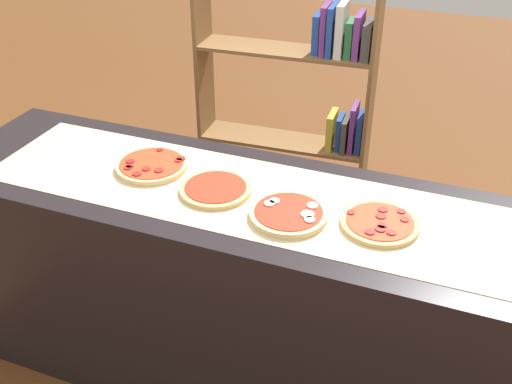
{
  "coord_description": "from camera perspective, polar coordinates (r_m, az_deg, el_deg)",
  "views": [
    {
      "loc": [
        0.65,
        -1.66,
        2.05
      ],
      "look_at": [
        0.0,
        0.0,
        0.93
      ],
      "focal_mm": 42.41,
      "sensor_mm": 36.0,
      "label": 1
    }
  ],
  "objects": [
    {
      "name": "counter",
      "position": [
        2.4,
        0.0,
        -9.67
      ],
      "size": [
        2.45,
        0.66,
        0.91
      ],
      "primitive_type": "cube",
      "color": "black",
      "rests_on": "ground_plane"
    },
    {
      "name": "pizza_pepperoni_0",
      "position": [
        2.32,
        -9.8,
        2.49
      ],
      "size": [
        0.27,
        0.27,
        0.03
      ],
      "color": "#E5C17F",
      "rests_on": "parchment_paper"
    },
    {
      "name": "bookshelf",
      "position": [
        3.23,
        4.74,
        7.88
      ],
      "size": [
        0.93,
        0.28,
        1.55
      ],
      "color": "brown",
      "rests_on": "ground_plane"
    },
    {
      "name": "parchment_paper",
      "position": [
        2.12,
        0.0,
        -0.43
      ],
      "size": [
        2.01,
        0.49,
        0.0
      ],
      "primitive_type": "cube",
      "color": "beige",
      "rests_on": "counter"
    },
    {
      "name": "pizza_mozzarella_2",
      "position": [
        2.01,
        3.1,
        -2.07
      ],
      "size": [
        0.26,
        0.26,
        0.03
      ],
      "color": "#E5C17F",
      "rests_on": "parchment_paper"
    },
    {
      "name": "ground_plane",
      "position": [
        2.72,
        0.0,
        -16.82
      ],
      "size": [
        12.0,
        12.0,
        0.0
      ],
      "primitive_type": "plane",
      "color": "brown"
    },
    {
      "name": "pizza_pepperoni_3",
      "position": [
        2.01,
        11.6,
        -2.89
      ],
      "size": [
        0.26,
        0.26,
        0.02
      ],
      "color": "#DBB26B",
      "rests_on": "parchment_paper"
    },
    {
      "name": "pizza_plain_1",
      "position": [
        2.15,
        -3.84,
        0.3
      ],
      "size": [
        0.26,
        0.26,
        0.02
      ],
      "color": "#DBB26B",
      "rests_on": "parchment_paper"
    }
  ]
}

